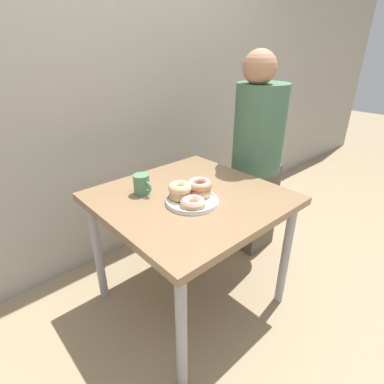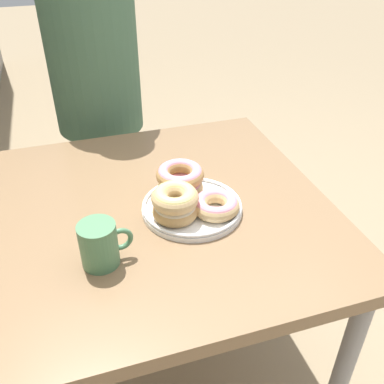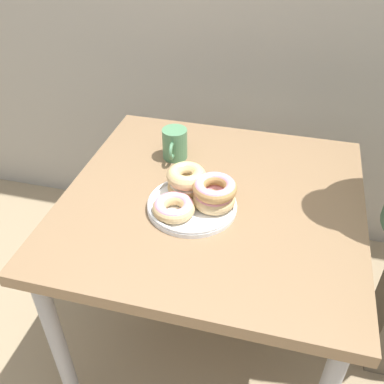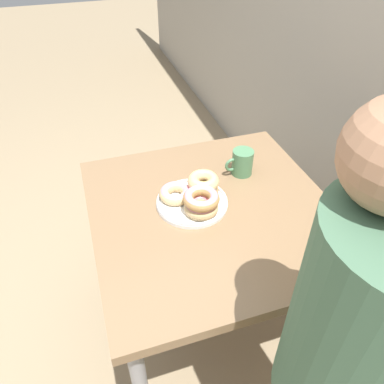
% 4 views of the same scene
% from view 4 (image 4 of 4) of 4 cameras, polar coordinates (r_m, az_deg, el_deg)
% --- Properties ---
extents(ground_plane, '(14.00, 14.00, 0.00)m').
position_cam_4_polar(ground_plane, '(1.91, -7.94, -21.32)').
color(ground_plane, '#937F60').
extents(dining_table, '(0.91, 0.89, 0.73)m').
position_cam_4_polar(dining_table, '(1.45, 3.12, -5.07)').
color(dining_table, '#846647').
rests_on(dining_table, ground_plane).
extents(donut_plate, '(0.28, 0.27, 0.10)m').
position_cam_4_polar(donut_plate, '(1.38, 0.55, -0.58)').
color(donut_plate, white).
rests_on(donut_plate, dining_table).
extents(coffee_mug, '(0.09, 0.12, 0.11)m').
position_cam_4_polar(coffee_mug, '(1.54, 7.61, 4.53)').
color(coffee_mug, '#4C7F56').
rests_on(coffee_mug, dining_table).
extents(person_figure, '(0.40, 0.33, 1.43)m').
position_cam_4_polar(person_figure, '(1.04, 23.52, -24.79)').
color(person_figure, brown).
rests_on(person_figure, ground_plane).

